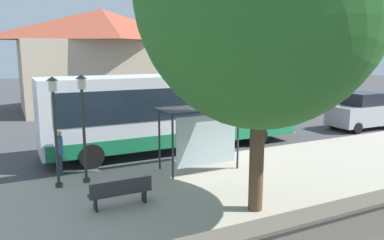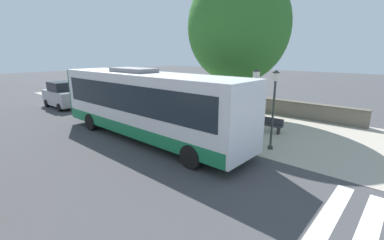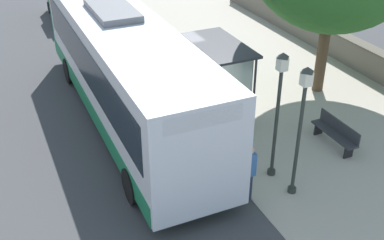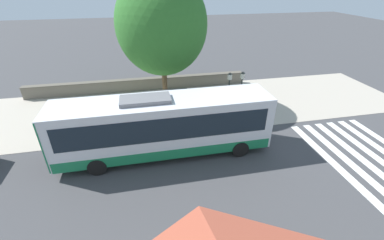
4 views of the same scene
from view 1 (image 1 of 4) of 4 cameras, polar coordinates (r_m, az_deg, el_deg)
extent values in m
plane|color=#424244|center=(17.06, 3.98, -5.27)|extent=(120.00, 120.00, 0.00)
cube|color=#ADA393|center=(13.56, 13.80, -9.66)|extent=(9.00, 44.00, 0.02)
cube|color=#C6B293|center=(31.55, -13.24, 6.69)|extent=(7.11, 12.45, 5.49)
pyramid|color=#9E4733|center=(31.57, -13.54, 13.91)|extent=(7.71, 13.05, 2.47)
cube|color=silver|center=(17.58, -2.30, 1.86)|extent=(2.59, 12.27, 3.09)
cube|color=black|center=(17.53, -2.31, 3.16)|extent=(2.63, 11.29, 1.36)
cube|color=#197247|center=(17.81, -2.27, -2.07)|extent=(2.63, 12.03, 0.62)
cube|color=#197247|center=(20.82, 13.23, 2.91)|extent=(2.63, 0.06, 2.96)
cube|color=black|center=(15.96, -22.79, 4.67)|extent=(1.94, 0.08, 0.43)
cube|color=slate|center=(17.82, 0.38, 7.32)|extent=(1.29, 2.70, 0.22)
cylinder|color=black|center=(15.47, -15.08, -5.32)|extent=(0.30, 1.00, 1.00)
cylinder|color=black|center=(17.78, -16.66, -3.38)|extent=(0.30, 1.00, 1.00)
cylinder|color=black|center=(18.73, 9.97, -2.42)|extent=(0.30, 1.00, 1.00)
cylinder|color=black|center=(20.68, 5.99, -1.12)|extent=(0.30, 1.00, 1.00)
cylinder|color=#2D2D33|center=(15.86, 4.42, -2.04)|extent=(0.08, 0.08, 2.38)
cylinder|color=#2D2D33|center=(14.65, -4.99, -3.07)|extent=(0.08, 0.08, 2.38)
cylinder|color=#2D2D33|center=(14.79, 7.01, -2.98)|extent=(0.08, 0.08, 2.38)
cylinder|color=#2D2D33|center=(13.49, -2.96, -4.22)|extent=(0.08, 0.08, 2.38)
cube|color=#2D2D33|center=(14.41, 1.05, 1.73)|extent=(1.60, 3.09, 0.08)
cube|color=silver|center=(14.07, 2.22, -3.10)|extent=(0.03, 2.51, 1.91)
cylinder|color=#2D3347|center=(14.85, -19.37, -6.54)|extent=(0.12, 0.12, 0.83)
cylinder|color=#2D3347|center=(15.01, -19.45, -6.38)|extent=(0.12, 0.12, 0.83)
cube|color=#38609E|center=(14.74, -19.58, -3.67)|extent=(0.34, 0.22, 0.67)
sphere|color=tan|center=(14.64, -19.69, -1.96)|extent=(0.23, 0.23, 0.23)
cube|color=#333338|center=(11.55, -10.90, -10.77)|extent=(0.40, 1.86, 0.06)
cube|color=#333338|center=(11.32, -10.70, -9.97)|extent=(0.04, 1.86, 0.40)
cube|color=black|center=(11.84, -7.33, -11.31)|extent=(0.32, 0.06, 0.45)
cube|color=black|center=(11.48, -14.52, -12.27)|extent=(0.32, 0.06, 0.45)
cylinder|color=#2D332D|center=(13.77, -19.60, -9.34)|extent=(0.24, 0.24, 0.16)
cylinder|color=#2D332D|center=(13.35, -20.01, -2.96)|extent=(0.10, 0.10, 3.30)
cube|color=silver|center=(13.07, -20.50, 4.87)|extent=(0.24, 0.24, 0.35)
pyramid|color=#2D332D|center=(13.05, -20.56, 5.94)|extent=(0.28, 0.28, 0.14)
cylinder|color=#2D332D|center=(13.97, -15.78, -8.85)|extent=(0.24, 0.24, 0.16)
cylinder|color=#2D332D|center=(13.54, -16.11, -2.49)|extent=(0.10, 0.10, 3.33)
cube|color=silver|center=(13.27, -16.50, 5.29)|extent=(0.24, 0.24, 0.35)
pyramid|color=#2D332D|center=(13.26, -16.55, 6.35)|extent=(0.28, 0.28, 0.14)
cylinder|color=brown|center=(10.77, 9.92, -2.68)|extent=(0.42, 0.42, 4.35)
cube|color=#9EA0A8|center=(24.74, 24.37, 0.74)|extent=(1.89, 4.12, 1.18)
cube|color=black|center=(24.69, 24.69, 2.94)|extent=(1.61, 2.14, 0.73)
cylinder|color=black|center=(23.24, 23.88, -1.14)|extent=(0.22, 0.64, 0.64)
cylinder|color=black|center=(24.40, 20.66, -0.42)|extent=(0.22, 0.64, 0.64)
cylinder|color=black|center=(26.40, 24.63, 0.08)|extent=(0.22, 0.64, 0.64)
camera|label=2|loc=(24.48, -35.30, 8.29)|focal=24.00mm
camera|label=3|loc=(21.39, -48.20, 17.51)|focal=45.00mm
camera|label=4|loc=(30.17, -11.19, 19.32)|focal=24.00mm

